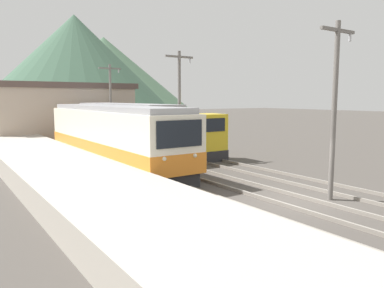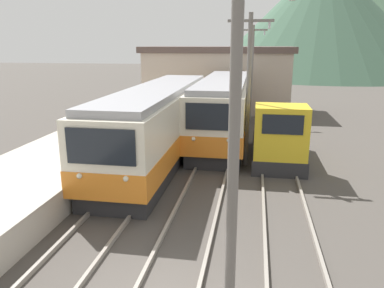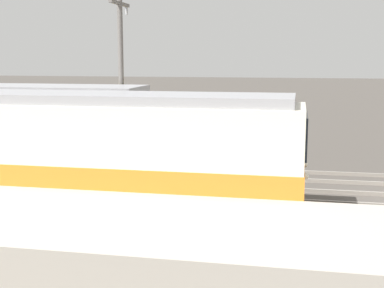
# 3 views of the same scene
# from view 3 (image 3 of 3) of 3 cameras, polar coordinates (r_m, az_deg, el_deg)

# --- Properties ---
(commuter_train_left) EXTENTS (2.84, 14.58, 3.58)m
(commuter_train_left) POSITION_cam_3_polar(r_m,az_deg,el_deg) (16.68, -13.76, -1.23)
(commuter_train_left) COLOR #28282B
(commuter_train_left) RESTS_ON ground
(shunting_locomotive) EXTENTS (2.40, 5.73, 3.00)m
(shunting_locomotive) POSITION_cam_3_polar(r_m,az_deg,el_deg) (22.19, -8.33, 0.32)
(shunting_locomotive) COLOR #28282B
(shunting_locomotive) RESTS_ON ground
(catenary_mast_mid) EXTENTS (2.00, 0.20, 6.90)m
(catenary_mast_mid) POSITION_cam_3_polar(r_m,az_deg,el_deg) (20.24, -7.55, 6.78)
(catenary_mast_mid) COLOR slate
(catenary_mast_mid) RESTS_ON ground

